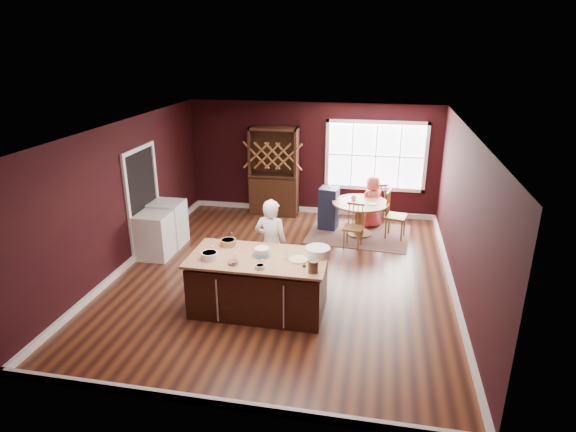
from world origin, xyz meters
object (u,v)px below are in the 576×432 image
object	(u,v)px
dryer	(168,223)
washer	(155,236)
seated_woman	(372,202)
high_chair	(329,207)
hutch	(274,172)
chair_north	(375,203)
chair_east	(396,214)
layer_cake	(262,252)
dining_table	(360,211)
baker	(271,244)
chair_south	(353,226)
toddler	(328,193)
kitchen_island	(259,284)

from	to	relation	value
dryer	washer	bearing A→B (deg)	-90.00
seated_woman	high_chair	size ratio (longest dim) A/B	1.20
high_chair	hutch	bearing A→B (deg)	160.39
chair_north	washer	bearing A→B (deg)	9.41
chair_east	seated_woman	xyz separation A→B (m)	(-0.53, 0.56, 0.07)
layer_cake	chair_north	size ratio (longest dim) A/B	0.31
dining_table	baker	world-z (taller)	baker
chair_east	washer	bearing A→B (deg)	124.34
layer_cake	hutch	bearing A→B (deg)	100.07
chair_north	dryer	distance (m)	4.69
high_chair	washer	bearing A→B (deg)	-137.32
layer_cake	washer	xyz separation A→B (m)	(-2.54, 1.48, -0.53)
baker	hutch	distance (m)	3.79
chair_east	dryer	size ratio (longest dim) A/B	1.13
chair_east	chair_south	xyz separation A→B (m)	(-0.87, -0.71, -0.06)
high_chair	washer	size ratio (longest dim) A/B	1.11
chair_east	seated_woman	world-z (taller)	seated_woman
chair_south	dryer	world-z (taller)	dryer
dining_table	baker	xyz separation A→B (m)	(-1.36, -2.72, 0.27)
chair_north	baker	bearing A→B (deg)	40.82
layer_cake	toddler	xyz separation A→B (m)	(0.60, 3.78, -0.17)
chair_north	high_chair	bearing A→B (deg)	3.79
dining_table	washer	world-z (taller)	washer
seated_woman	hutch	xyz separation A→B (m)	(-2.38, 0.45, 0.47)
washer	chair_south	bearing A→B (deg)	17.83
dining_table	washer	xyz separation A→B (m)	(-3.89, -1.95, -0.09)
dining_table	toddler	xyz separation A→B (m)	(-0.75, 0.35, 0.28)
chair_north	hutch	distance (m)	2.51
seated_woman	toddler	xyz separation A→B (m)	(-0.99, -0.19, 0.21)
dining_table	chair_north	bearing A→B (deg)	68.44
high_chair	toddler	bearing A→B (deg)	117.06
toddler	hutch	bearing A→B (deg)	155.20
washer	toddler	bearing A→B (deg)	36.23
chair_east	chair_north	size ratio (longest dim) A/B	1.05
kitchen_island	dining_table	distance (m)	3.75
washer	layer_cake	bearing A→B (deg)	-30.26
chair_south	seated_woman	world-z (taller)	seated_woman
toddler	layer_cake	bearing A→B (deg)	-98.99
kitchen_island	dining_table	bearing A→B (deg)	68.15
hutch	high_chair	bearing A→B (deg)	-27.62
baker	dryer	size ratio (longest dim) A/B	1.72
baker	dryer	distance (m)	2.91
layer_cake	washer	bearing A→B (deg)	149.74
chair_east	washer	distance (m)	5.05
dining_table	dryer	distance (m)	4.11
dining_table	high_chair	size ratio (longest dim) A/B	1.22
baker	high_chair	xyz separation A→B (m)	(0.65, 2.96, -0.30)
chair_south	dining_table	bearing A→B (deg)	92.30
chair_south	chair_north	bearing A→B (deg)	84.88
hutch	chair_north	bearing A→B (deg)	-5.00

